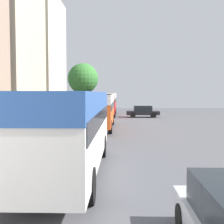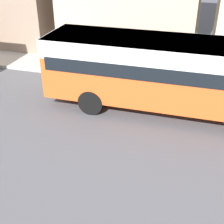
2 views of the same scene
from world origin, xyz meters
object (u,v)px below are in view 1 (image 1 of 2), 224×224
Objects in this scene: pedestrian_near_curb at (88,106)px; bus_lead at (65,121)px; bus_following at (97,106)px; bus_third_in_line at (106,101)px; car_crossing at (143,111)px.

bus_lead is at bearing -85.20° from pedestrian_near_curb.
bus_following is 22.57m from pedestrian_near_curb.
pedestrian_near_curb is (-3.23, 7.40, -0.93)m from bus_third_in_line.
car_crossing is at bearing 69.37° from bus_following.
bus_lead is 5.93× the size of pedestrian_near_curb.
bus_following reaches higher than pedestrian_near_curb.
bus_lead is at bearing -90.35° from bus_following.
pedestrian_near_curb reaches higher than car_crossing.
bus_lead is 29.49m from bus_third_in_line.
bus_third_in_line reaches higher than pedestrian_near_curb.
bus_following is 6.20× the size of pedestrian_near_curb.
bus_third_in_line is 6.30× the size of pedestrian_near_curb.
bus_lead is at bearing -90.26° from bus_third_in_line.
bus_lead is 37.02m from pedestrian_near_curb.
bus_third_in_line is 5.42m from car_crossing.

